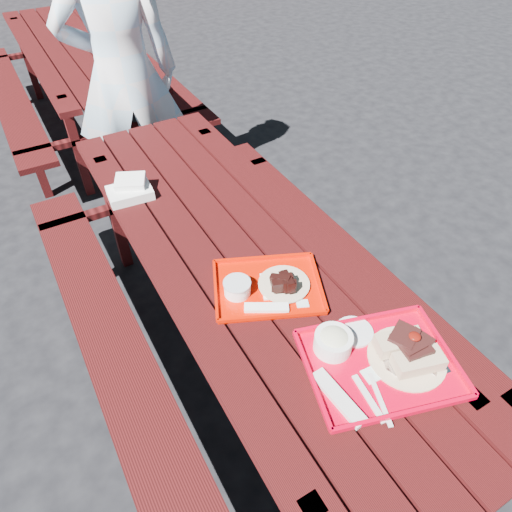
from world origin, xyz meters
The scene contains 7 objects.
ground centered at (0.00, 0.00, 0.00)m, with size 60.00×60.00×0.00m, color black.
picnic_table_near centered at (0.00, 0.00, 0.56)m, with size 1.41×2.40×0.75m.
picnic_table_far centered at (0.00, 2.80, 0.56)m, with size 1.41×2.40×0.75m.
near_tray centered at (0.13, -0.71, 0.79)m, with size 0.55×0.48×0.15m.
far_tray centered at (-0.02, -0.27, 0.77)m, with size 0.48×0.44×0.07m.
white_cloth centered at (-0.26, 0.56, 0.78)m, with size 0.21×0.18×0.08m.
person centered at (0.03, 1.50, 0.94)m, with size 0.68×0.45×1.87m, color #C2E6FF.
Camera 1 is at (-0.63, -1.24, 2.00)m, focal length 32.00 mm.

